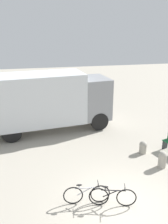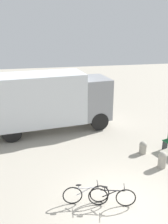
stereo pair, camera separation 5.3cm
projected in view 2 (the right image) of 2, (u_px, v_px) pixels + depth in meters
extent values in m
plane|color=#A8A091|center=(120.00, 206.00, 8.94)|extent=(60.00, 60.00, 0.00)
cube|color=silver|center=(36.00, 99.00, 14.47)|extent=(5.83, 2.96, 2.94)
cube|color=gray|center=(94.00, 97.00, 15.62)|extent=(1.89, 2.41, 2.50)
cylinder|color=black|center=(89.00, 111.00, 16.94)|extent=(1.12, 0.40, 1.09)
cylinder|color=black|center=(99.00, 121.00, 15.14)|extent=(1.12, 0.40, 1.09)
cylinder|color=black|center=(10.00, 120.00, 15.40)|extent=(1.12, 0.40, 1.09)
cylinder|color=black|center=(12.00, 133.00, 13.61)|extent=(1.12, 0.40, 1.09)
cube|color=#2D2D33|center=(165.00, 144.00, 12.94)|extent=(0.34, 0.14, 0.49)
torus|color=black|center=(73.00, 195.00, 8.93)|extent=(0.72, 0.12, 0.72)
torus|color=black|center=(100.00, 194.00, 9.02)|extent=(0.72, 0.12, 0.72)
cylinder|color=silver|center=(86.00, 188.00, 8.88)|extent=(0.83, 0.13, 0.04)
cylinder|color=silver|center=(84.00, 191.00, 8.92)|extent=(0.56, 0.10, 0.34)
cylinder|color=silver|center=(79.00, 187.00, 8.84)|extent=(0.03, 0.03, 0.12)
ellipsoid|color=black|center=(79.00, 185.00, 8.81)|extent=(0.23, 0.11, 0.05)
cylinder|color=black|center=(98.00, 185.00, 8.89)|extent=(0.03, 0.03, 0.15)
cylinder|color=black|center=(98.00, 184.00, 8.87)|extent=(0.07, 0.44, 0.02)
torus|color=black|center=(98.00, 197.00, 8.87)|extent=(0.71, 0.23, 0.72)
torus|color=black|center=(126.00, 198.00, 8.81)|extent=(0.71, 0.23, 0.72)
cylinder|color=black|center=(112.00, 190.00, 8.74)|extent=(0.81, 0.26, 0.04)
cylinder|color=black|center=(110.00, 194.00, 8.79)|extent=(0.55, 0.18, 0.34)
cylinder|color=black|center=(105.00, 189.00, 8.74)|extent=(0.03, 0.03, 0.12)
ellipsoid|color=black|center=(105.00, 187.00, 8.71)|extent=(0.24, 0.15, 0.05)
cylinder|color=black|center=(124.00, 189.00, 8.69)|extent=(0.03, 0.03, 0.15)
cylinder|color=black|center=(124.00, 187.00, 8.67)|extent=(0.14, 0.43, 0.02)
cylinder|color=#9E998C|center=(162.00, 161.00, 11.25)|extent=(0.36, 0.36, 0.59)
sphere|color=#9E998C|center=(163.00, 156.00, 11.15)|extent=(0.38, 0.38, 0.38)
cylinder|color=#9E998C|center=(143.00, 149.00, 12.51)|extent=(0.36, 0.36, 0.45)
sphere|color=#9E998C|center=(143.00, 145.00, 12.43)|extent=(0.38, 0.38, 0.38)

